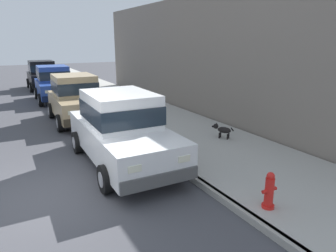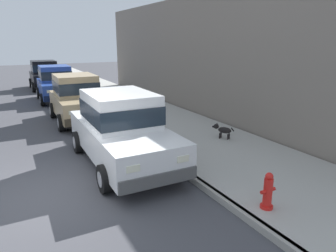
# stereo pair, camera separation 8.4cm
# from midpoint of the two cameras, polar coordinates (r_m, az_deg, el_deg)

# --- Properties ---
(ground_plane) EXTENTS (80.00, 80.00, 0.00)m
(ground_plane) POSITION_cam_midpoint_polar(r_m,az_deg,el_deg) (7.12, -21.66, -12.37)
(ground_plane) COLOR #424247
(curb) EXTENTS (0.16, 64.00, 0.14)m
(curb) POSITION_cam_midpoint_polar(r_m,az_deg,el_deg) (7.98, 1.81, -7.55)
(curb) COLOR gray
(curb) RESTS_ON ground
(sidewalk) EXTENTS (3.60, 64.00, 0.14)m
(sidewalk) POSITION_cam_midpoint_polar(r_m,az_deg,el_deg) (8.95, 11.88, -5.24)
(sidewalk) COLOR #A8A59E
(sidewalk) RESTS_ON ground
(car_white_sedan) EXTENTS (2.09, 4.63, 1.92)m
(car_white_sedan) POSITION_cam_midpoint_polar(r_m,az_deg,el_deg) (8.17, -8.40, -0.33)
(car_white_sedan) COLOR white
(car_white_sedan) RESTS_ON ground
(car_tan_hatchback) EXTENTS (2.01, 3.83, 1.88)m
(car_tan_hatchback) POSITION_cam_midpoint_polar(r_m,az_deg,el_deg) (12.98, -16.41, 5.11)
(car_tan_hatchback) COLOR tan
(car_tan_hatchback) RESTS_ON ground
(car_blue_hatchback) EXTENTS (2.05, 3.85, 1.88)m
(car_blue_hatchback) POSITION_cam_midpoint_polar(r_m,az_deg,el_deg) (17.94, -20.01, 7.58)
(car_blue_hatchback) COLOR #28479E
(car_blue_hatchback) RESTS_ON ground
(car_black_hatchback) EXTENTS (2.00, 3.83, 1.88)m
(car_black_hatchback) POSITION_cam_midpoint_polar(r_m,az_deg,el_deg) (22.73, -21.87, 8.92)
(car_black_hatchback) COLOR black
(car_black_hatchback) RESTS_ON ground
(dog_black) EXTENTS (0.47, 0.66, 0.49)m
(dog_black) POSITION_cam_midpoint_polar(r_m,az_deg,el_deg) (10.05, 10.39, -0.68)
(dog_black) COLOR black
(dog_black) RESTS_ON sidewalk
(fire_hydrant) EXTENTS (0.34, 0.24, 0.72)m
(fire_hydrant) POSITION_cam_midpoint_polar(r_m,az_deg,el_deg) (6.17, 18.46, -11.55)
(fire_hydrant) COLOR red
(fire_hydrant) RESTS_ON sidewalk
(building_facade) EXTENTS (0.50, 20.00, 5.05)m
(building_facade) POSITION_cam_midpoint_polar(r_m,az_deg,el_deg) (13.48, 6.18, 12.66)
(building_facade) COLOR slate
(building_facade) RESTS_ON ground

